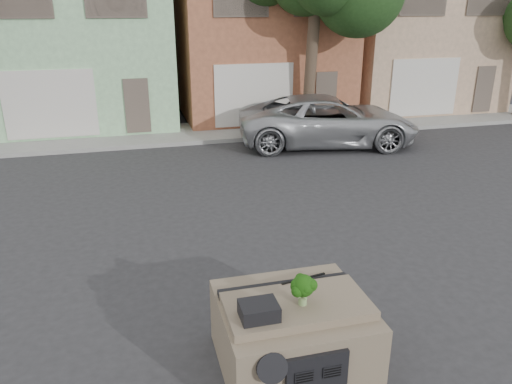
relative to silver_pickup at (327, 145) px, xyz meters
name	(u,v)px	position (x,y,z in m)	size (l,w,h in m)	color
ground_plane	(243,264)	(-5.00, -7.86, 0.00)	(120.00, 120.00, 0.00)	#303033
sidewalk	(180,134)	(-5.00, 2.64, 0.07)	(40.00, 3.00, 0.15)	gray
townhouse_mint	(80,30)	(-8.50, 6.64, 3.77)	(7.20, 8.20, 7.55)	#9BD19A
townhouse_tan	(254,28)	(-1.00, 6.64, 3.77)	(7.20, 8.20, 7.55)	#A05C3E
townhouse_beige	(403,26)	(6.50, 6.64, 3.77)	(7.20, 8.20, 7.55)	tan
silver_pickup	(327,145)	(0.00, 0.00, 0.00)	(2.94, 6.37, 1.77)	#AFB1B6
tree_near	(312,20)	(0.00, 1.94, 4.25)	(4.40, 4.00, 8.50)	#1E3E18
car_dashboard	(293,331)	(-5.00, -10.86, 0.56)	(2.00, 1.80, 1.12)	#766651
instrument_hump	(259,311)	(-5.58, -11.21, 1.22)	(0.48, 0.38, 0.20)	black
wiper_arm	(304,279)	(-4.72, -10.48, 1.13)	(0.70, 0.03, 0.02)	black
broccoli	(303,290)	(-4.95, -11.07, 1.34)	(0.36, 0.36, 0.44)	#143A0A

